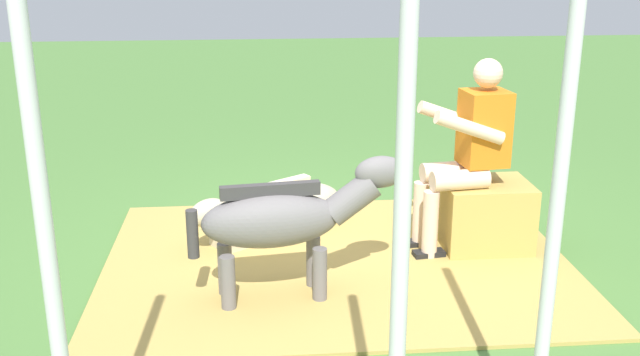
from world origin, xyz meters
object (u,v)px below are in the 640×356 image
(person_seated, at_px, (467,147))
(tent_pole_left, at_px, (556,211))
(soda_bottle, at_px, (519,208))
(hay_bale, at_px, (485,216))
(tent_pole_mid, at_px, (401,252))
(pony_lying, at_px, (283,210))
(tent_pole_right, at_px, (47,252))
(pony_standing, at_px, (286,219))

(person_seated, xyz_separation_m, tent_pole_left, (0.30, 2.22, 0.37))
(soda_bottle, bearing_deg, tent_pole_left, 71.88)
(hay_bale, relative_size, tent_pole_mid, 0.27)
(person_seated, xyz_separation_m, soda_bottle, (-0.58, -0.47, -0.64))
(person_seated, xyz_separation_m, pony_lying, (1.27, -0.43, -0.58))
(tent_pole_left, bearing_deg, person_seated, -97.59)
(soda_bottle, relative_size, tent_pole_mid, 0.12)
(person_seated, bearing_deg, tent_pole_left, 82.41)
(pony_lying, relative_size, tent_pole_right, 0.55)
(soda_bottle, height_order, tent_pole_right, tent_pole_right)
(soda_bottle, height_order, tent_pole_mid, tent_pole_mid)
(soda_bottle, bearing_deg, pony_lying, 1.15)
(tent_pole_right, bearing_deg, hay_bale, -133.32)
(pony_standing, height_order, soda_bottle, pony_standing)
(tent_pole_left, relative_size, tent_pole_right, 1.00)
(person_seated, height_order, tent_pole_left, tent_pole_left)
(pony_standing, relative_size, tent_pole_right, 0.59)
(pony_standing, xyz_separation_m, pony_lying, (-0.02, -1.07, -0.34))
(hay_bale, relative_size, pony_standing, 0.45)
(tent_pole_left, distance_m, tent_pole_mid, 0.76)
(hay_bale, distance_m, person_seated, 0.54)
(tent_pole_right, height_order, tent_pole_mid, same)
(tent_pole_mid, bearing_deg, pony_lying, -84.42)
(person_seated, relative_size, tent_pole_left, 0.61)
(pony_standing, bearing_deg, person_seated, -153.57)
(person_seated, bearing_deg, pony_standing, 26.43)
(soda_bottle, xyz_separation_m, tent_pole_left, (0.88, 2.69, 1.00))
(person_seated, height_order, tent_pole_mid, tent_pole_mid)
(hay_bale, distance_m, tent_pole_right, 3.51)
(tent_pole_left, bearing_deg, tent_pole_right, 7.14)
(pony_standing, height_order, tent_pole_mid, tent_pole_mid)
(person_seated, xyz_separation_m, tent_pole_right, (2.17, 2.46, 0.37))
(pony_lying, bearing_deg, tent_pole_left, 110.11)
(pony_standing, distance_m, tent_pole_right, 2.11)
(tent_pole_left, bearing_deg, pony_standing, -57.89)
(hay_bale, distance_m, pony_standing, 1.62)
(tent_pole_left, xyz_separation_m, tent_pole_right, (1.87, 0.23, 0.00))
(hay_bale, height_order, pony_lying, hay_bale)
(soda_bottle, bearing_deg, pony_standing, 30.65)
(tent_pole_left, height_order, tent_pole_mid, same)
(hay_bale, bearing_deg, pony_lying, -16.24)
(person_seated, relative_size, tent_pole_right, 0.61)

